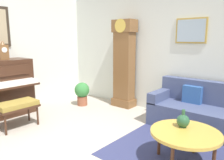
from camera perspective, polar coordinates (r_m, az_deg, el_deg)
The scene contains 10 objects.
ground_plane at distance 3.47m, azimuth -9.75°, elevation -17.90°, with size 6.40×6.00×0.10m, color #B2A899.
wall_back at distance 4.93m, azimuth 11.76°, elevation 8.21°, with size 5.30×0.13×2.80m.
area_rug at distance 3.32m, azimuth 18.38°, elevation -18.68°, with size 2.10×1.50×0.01m, color navy.
piano_bench at distance 4.33m, azimuth -23.45°, elevation -6.20°, with size 0.42×0.70×0.48m.
grandfather_clock at distance 5.15m, azimuth 3.15°, elevation 3.61°, with size 0.52×0.34×2.03m.
couch at distance 4.25m, azimuth 23.28°, elevation -7.83°, with size 1.90×0.80×0.84m.
coffee_table at distance 3.01m, azimuth 18.52°, elevation -13.12°, with size 0.88×0.88×0.44m.
mantel_clock at distance 5.01m, azimuth -26.43°, elevation 6.73°, with size 0.13×0.18×0.38m.
green_jug at distance 3.10m, azimuth 17.97°, elevation -10.02°, with size 0.17×0.17×0.24m.
potted_plant at distance 5.36m, azimuth -7.78°, elevation -3.17°, with size 0.36×0.36×0.56m.
Camera 1 is at (2.35, -1.94, 1.60)m, focal length 35.19 mm.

